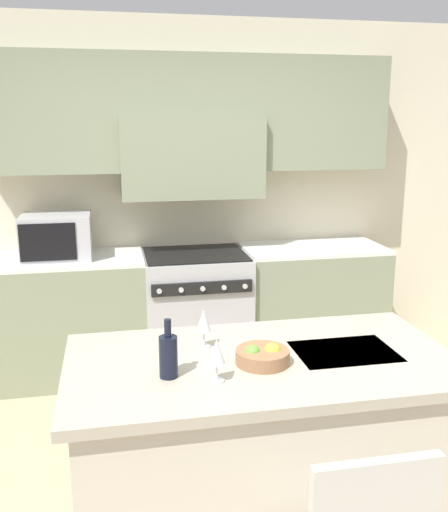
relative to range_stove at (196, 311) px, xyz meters
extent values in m
cube|color=beige|center=(0.00, 0.36, 0.88)|extent=(10.00, 0.06, 2.70)
cube|color=gray|center=(0.00, 0.16, 1.51)|extent=(3.04, 0.34, 0.85)
cube|color=gray|center=(0.00, 0.13, 1.18)|extent=(1.07, 0.40, 0.60)
cube|color=gray|center=(-0.96, 0.02, -0.01)|extent=(1.12, 0.62, 0.91)
cube|color=white|center=(-0.96, 0.02, 0.46)|extent=(1.12, 0.62, 0.03)
cube|color=gray|center=(0.96, 0.02, -0.01)|extent=(1.12, 0.62, 0.91)
cube|color=white|center=(0.96, 0.02, 0.46)|extent=(1.12, 0.62, 0.03)
cube|color=#B7B7BC|center=(0.00, 0.00, -0.01)|extent=(0.79, 0.66, 0.92)
cube|color=black|center=(0.00, 0.00, 0.46)|extent=(0.76, 0.61, 0.01)
cube|color=black|center=(0.00, -0.34, 0.29)|extent=(0.73, 0.02, 0.09)
cylinder|color=silver|center=(-0.31, -0.35, 0.29)|extent=(0.04, 0.02, 0.04)
cylinder|color=silver|center=(-0.15, -0.35, 0.29)|extent=(0.04, 0.02, 0.04)
cylinder|color=silver|center=(0.00, -0.35, 0.29)|extent=(0.04, 0.02, 0.04)
cylinder|color=silver|center=(0.15, -0.35, 0.29)|extent=(0.04, 0.02, 0.04)
cylinder|color=silver|center=(0.31, -0.35, 0.29)|extent=(0.04, 0.02, 0.04)
cube|color=#B7B7BC|center=(-1.01, 0.02, 0.64)|extent=(0.49, 0.41, 0.32)
cube|color=black|center=(-1.06, -0.19, 0.64)|extent=(0.38, 0.01, 0.26)
cube|color=beige|center=(-0.01, -2.00, -0.02)|extent=(1.57, 0.82, 0.89)
cube|color=#B2A893|center=(-0.01, -2.00, 0.44)|extent=(1.68, 0.89, 0.04)
cube|color=#2D2D30|center=(0.37, -2.00, 0.46)|extent=(0.44, 0.32, 0.01)
cylinder|color=#B2B2B7|center=(0.37, -1.81, 0.46)|extent=(0.02, 0.02, 0.00)
cylinder|color=black|center=(-0.42, -2.11, 0.55)|extent=(0.07, 0.07, 0.17)
cylinder|color=black|center=(-0.42, -2.11, 0.67)|extent=(0.03, 0.03, 0.07)
cylinder|color=white|center=(-0.24, -2.19, 0.47)|extent=(0.06, 0.06, 0.01)
cylinder|color=white|center=(-0.24, -2.19, 0.51)|extent=(0.01, 0.01, 0.07)
cone|color=white|center=(-0.24, -2.19, 0.59)|extent=(0.07, 0.07, 0.10)
cylinder|color=white|center=(-0.23, -1.83, 0.47)|extent=(0.06, 0.06, 0.01)
cylinder|color=white|center=(-0.23, -1.83, 0.51)|extent=(0.01, 0.01, 0.07)
cone|color=white|center=(-0.23, -1.83, 0.59)|extent=(0.07, 0.07, 0.10)
cylinder|color=#996B47|center=(-0.02, -2.06, 0.49)|extent=(0.23, 0.23, 0.06)
sphere|color=#66A83D|center=(-0.06, -2.06, 0.52)|extent=(0.06, 0.06, 0.06)
sphere|color=gold|center=(0.02, -2.06, 0.52)|extent=(0.07, 0.07, 0.07)
camera|label=1|loc=(-0.61, -4.21, 1.46)|focal=40.00mm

